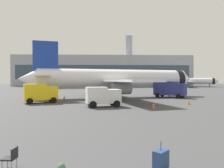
{
  "coord_description": "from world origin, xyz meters",
  "views": [
    {
      "loc": [
        -0.04,
        -4.0,
        3.53
      ],
      "look_at": [
        1.02,
        23.12,
        3.0
      ],
      "focal_mm": 34.36,
      "sensor_mm": 36.0,
      "label": 1
    }
  ],
  "objects_px": {
    "service_truck": "(40,92)",
    "safety_cone_outer": "(189,102)",
    "fuel_truck": "(169,89)",
    "safety_cone_mid": "(64,97)",
    "cargo_van": "(103,96)",
    "gate_chair": "(11,157)",
    "safety_cone_far": "(85,94)",
    "airplane_at_gate": "(116,79)",
    "rolling_suitcase": "(161,159)",
    "airplane_taxiing": "(188,81)",
    "safety_cone_near": "(154,105)"
  },
  "relations": [
    {
      "from": "airplane_taxiing",
      "to": "safety_cone_outer",
      "type": "height_order",
      "value": "airplane_taxiing"
    },
    {
      "from": "airplane_at_gate",
      "to": "fuel_truck",
      "type": "xyz_separation_m",
      "value": [
        10.68,
        -0.58,
        -1.88
      ]
    },
    {
      "from": "safety_cone_outer",
      "to": "rolling_suitcase",
      "type": "relative_size",
      "value": 0.64
    },
    {
      "from": "safety_cone_mid",
      "to": "gate_chair",
      "type": "distance_m",
      "value": 30.94
    },
    {
      "from": "cargo_van",
      "to": "gate_chair",
      "type": "bearing_deg",
      "value": -100.24
    },
    {
      "from": "fuel_truck",
      "to": "airplane_at_gate",
      "type": "bearing_deg",
      "value": 176.9
    },
    {
      "from": "fuel_truck",
      "to": "safety_cone_mid",
      "type": "relative_size",
      "value": 7.98
    },
    {
      "from": "rolling_suitcase",
      "to": "gate_chair",
      "type": "height_order",
      "value": "rolling_suitcase"
    },
    {
      "from": "fuel_truck",
      "to": "safety_cone_mid",
      "type": "xyz_separation_m",
      "value": [
        -20.23,
        -2.67,
        -1.39
      ]
    },
    {
      "from": "airplane_taxiing",
      "to": "service_truck",
      "type": "relative_size",
      "value": 5.26
    },
    {
      "from": "service_truck",
      "to": "safety_cone_mid",
      "type": "relative_size",
      "value": 6.79
    },
    {
      "from": "service_truck",
      "to": "fuel_truck",
      "type": "bearing_deg",
      "value": 21.51
    },
    {
      "from": "fuel_truck",
      "to": "gate_chair",
      "type": "height_order",
      "value": "fuel_truck"
    },
    {
      "from": "cargo_van",
      "to": "rolling_suitcase",
      "type": "bearing_deg",
      "value": -83.09
    },
    {
      "from": "airplane_taxiing",
      "to": "cargo_van",
      "type": "distance_m",
      "value": 84.87
    },
    {
      "from": "service_truck",
      "to": "fuel_truck",
      "type": "relative_size",
      "value": 0.85
    },
    {
      "from": "service_truck",
      "to": "safety_cone_far",
      "type": "xyz_separation_m",
      "value": [
        5.57,
        15.02,
        -1.24
      ]
    },
    {
      "from": "fuel_truck",
      "to": "safety_cone_mid",
      "type": "distance_m",
      "value": 20.45
    },
    {
      "from": "service_truck",
      "to": "safety_cone_outer",
      "type": "relative_size",
      "value": 7.49
    },
    {
      "from": "service_truck",
      "to": "safety_cone_far",
      "type": "height_order",
      "value": "service_truck"
    },
    {
      "from": "safety_cone_outer",
      "to": "gate_chair",
      "type": "height_order",
      "value": "gate_chair"
    },
    {
      "from": "rolling_suitcase",
      "to": "safety_cone_near",
      "type": "bearing_deg",
      "value": 77.63
    },
    {
      "from": "safety_cone_near",
      "to": "safety_cone_outer",
      "type": "xyz_separation_m",
      "value": [
        5.86,
        3.41,
        -0.0
      ]
    },
    {
      "from": "safety_cone_far",
      "to": "rolling_suitcase",
      "type": "distance_m",
      "value": 40.17
    },
    {
      "from": "airplane_at_gate",
      "to": "rolling_suitcase",
      "type": "height_order",
      "value": "airplane_at_gate"
    },
    {
      "from": "airplane_at_gate",
      "to": "safety_cone_mid",
      "type": "height_order",
      "value": "airplane_at_gate"
    },
    {
      "from": "safety_cone_outer",
      "to": "airplane_taxiing",
      "type": "bearing_deg",
      "value": 68.25
    },
    {
      "from": "safety_cone_far",
      "to": "gate_chair",
      "type": "distance_m",
      "value": 39.49
    },
    {
      "from": "safety_cone_mid",
      "to": "rolling_suitcase",
      "type": "height_order",
      "value": "rolling_suitcase"
    },
    {
      "from": "airplane_at_gate",
      "to": "safety_cone_outer",
      "type": "xyz_separation_m",
      "value": [
        9.75,
        -12.49,
        -3.31
      ]
    },
    {
      "from": "service_truck",
      "to": "safety_cone_outer",
      "type": "bearing_deg",
      "value": -7.77
    },
    {
      "from": "fuel_truck",
      "to": "cargo_van",
      "type": "distance_m",
      "value": 19.21
    },
    {
      "from": "fuel_truck",
      "to": "safety_cone_outer",
      "type": "distance_m",
      "value": 12.03
    },
    {
      "from": "airplane_taxiing",
      "to": "rolling_suitcase",
      "type": "relative_size",
      "value": 25.26
    },
    {
      "from": "cargo_van",
      "to": "safety_cone_outer",
      "type": "relative_size",
      "value": 6.72
    },
    {
      "from": "safety_cone_mid",
      "to": "airplane_taxiing",
      "type": "bearing_deg",
      "value": 52.62
    },
    {
      "from": "airplane_at_gate",
      "to": "fuel_truck",
      "type": "relative_size",
      "value": 5.68
    },
    {
      "from": "gate_chair",
      "to": "service_truck",
      "type": "bearing_deg",
      "value": 103.8
    },
    {
      "from": "airplane_at_gate",
      "to": "safety_cone_mid",
      "type": "xyz_separation_m",
      "value": [
        -9.55,
        -3.24,
        -3.27
      ]
    },
    {
      "from": "airplane_at_gate",
      "to": "safety_cone_outer",
      "type": "height_order",
      "value": "airplane_at_gate"
    },
    {
      "from": "airplane_at_gate",
      "to": "airplane_taxiing",
      "type": "bearing_deg",
      "value": 57.15
    },
    {
      "from": "safety_cone_near",
      "to": "gate_chair",
      "type": "distance_m",
      "value": 20.61
    },
    {
      "from": "gate_chair",
      "to": "safety_cone_near",
      "type": "bearing_deg",
      "value": 61.32
    },
    {
      "from": "cargo_van",
      "to": "airplane_taxiing",
      "type": "bearing_deg",
      "value": 61.08
    },
    {
      "from": "safety_cone_near",
      "to": "rolling_suitcase",
      "type": "xyz_separation_m",
      "value": [
        -4.0,
        -18.26,
        0.04
      ]
    },
    {
      "from": "airplane_taxiing",
      "to": "service_truck",
      "type": "xyz_separation_m",
      "value": [
        -50.56,
        -69.24,
        -1.28
      ]
    },
    {
      "from": "safety_cone_near",
      "to": "safety_cone_outer",
      "type": "distance_m",
      "value": 6.78
    },
    {
      "from": "safety_cone_far",
      "to": "gate_chair",
      "type": "bearing_deg",
      "value": -89.36
    },
    {
      "from": "safety_cone_outer",
      "to": "safety_cone_far",
      "type": "bearing_deg",
      "value": 131.98
    },
    {
      "from": "safety_cone_near",
      "to": "gate_chair",
      "type": "relative_size",
      "value": 0.83
    }
  ]
}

